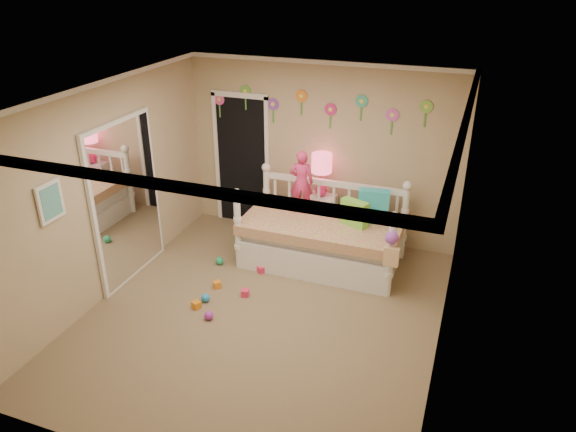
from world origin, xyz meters
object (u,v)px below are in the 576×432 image
at_px(daybed, 322,224).
at_px(nightstand, 320,218).
at_px(table_lamp, 322,168).
at_px(child, 301,182).

xyz_separation_m(daybed, nightstand, (-0.22, 0.64, -0.23)).
bearing_deg(daybed, table_lamp, 108.92).
relative_size(daybed, table_lamp, 3.35).
bearing_deg(child, nightstand, -116.46).
height_order(daybed, table_lamp, table_lamp).
height_order(nightstand, table_lamp, table_lamp).
bearing_deg(nightstand, table_lamp, 0.00).
bearing_deg(nightstand, child, -102.58).
distance_m(daybed, nightstand, 0.71).
bearing_deg(daybed, child, 157.31).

